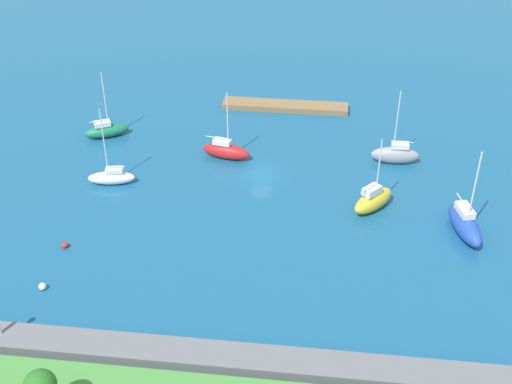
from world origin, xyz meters
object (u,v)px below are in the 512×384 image
Objects in this scene: mooring_buoy_white at (42,286)px; sailboat_red_far_north at (226,151)px; sailboat_green_near_pier at (106,130)px; mooring_buoy_red at (65,245)px; sailboat_blue_center_basin at (465,224)px; sailboat_white_inner_mooring at (112,177)px; pier_dock at (285,106)px; sailboat_gray_off_beacon at (395,154)px; sailboat_yellow_mid_basin at (373,200)px.

sailboat_red_far_north is at bearing -117.48° from mooring_buoy_white.
sailboat_green_near_pier reaches higher than mooring_buoy_red.
sailboat_blue_center_basin is 15.69× the size of mooring_buoy_red.
sailboat_white_inner_mooring is (13.04, 7.75, -0.17)m from sailboat_red_far_north.
sailboat_green_near_pier is at bearing 25.58° from pier_dock.
sailboat_blue_center_basin is 15.95m from sailboat_gray_off_beacon.
sailboat_gray_off_beacon is at bearing 25.78° from sailboat_yellow_mid_basin.
sailboat_green_near_pier is at bearing 111.40° from sailboat_yellow_mid_basin.
mooring_buoy_white is (36.22, 28.82, -0.88)m from sailboat_gray_off_beacon.
sailboat_gray_off_beacon is 1.08× the size of sailboat_red_far_north.
sailboat_gray_off_beacon reaches higher than sailboat_green_near_pier.
mooring_buoy_red is (-2.85, 24.50, -0.66)m from sailboat_green_near_pier.
mooring_buoy_white reaches higher than mooring_buoy_red.
sailboat_yellow_mid_basin is 35.05m from mooring_buoy_red.
sailboat_green_near_pier is (4.20, -11.53, 0.05)m from sailboat_white_inner_mooring.
pier_dock is 20.69m from sailboat_gray_off_beacon.
sailboat_green_near_pier is 24.67m from mooring_buoy_red.
mooring_buoy_red is (43.14, 7.65, -0.97)m from sailboat_blue_center_basin.
sailboat_red_far_north is 13.80× the size of mooring_buoy_red.
sailboat_yellow_mid_basin reaches higher than pier_dock.
mooring_buoy_white is (-0.11, 6.74, 0.04)m from mooring_buoy_red.
sailboat_white_inner_mooring reaches higher than mooring_buoy_red.
mooring_buoy_white is at bearing 160.11° from sailboat_yellow_mid_basin.
sailboat_green_near_pier is at bearing -83.37° from mooring_buoy_red.
sailboat_red_far_north is 30.96m from mooring_buoy_white.
sailboat_green_near_pier reaches higher than sailboat_yellow_mid_basin.
mooring_buoy_red is at bearing 59.72° from pier_dock.
sailboat_yellow_mid_basin is at bearing 116.36° from pier_dock.
sailboat_gray_off_beacon is 0.99× the size of sailboat_white_inner_mooring.
mooring_buoy_white is (14.29, 27.46, -0.74)m from sailboat_red_far_north.
sailboat_gray_off_beacon is 13.17× the size of mooring_buoy_white.
pier_dock is 1.97× the size of sailboat_green_near_pier.
sailboat_gray_off_beacon is (-15.38, 13.82, 0.85)m from pier_dock.
pier_dock is 41.56m from mooring_buoy_red.
sailboat_green_near_pier is at bearing -84.59° from mooring_buoy_white.
sailboat_gray_off_beacon is at bearing -148.72° from mooring_buoy_red.
pier_dock reaches higher than mooring_buoy_white.
sailboat_blue_center_basin reaches higher than sailboat_yellow_mid_basin.
mooring_buoy_white is (33.10, 17.90, -0.96)m from sailboat_yellow_mid_basin.
sailboat_gray_off_beacon reaches higher than mooring_buoy_white.
sailboat_red_far_north is (18.81, -9.57, -0.22)m from sailboat_yellow_mid_basin.
sailboat_white_inner_mooring reaches higher than mooring_buoy_white.
sailboat_gray_off_beacon is at bearing 14.89° from sailboat_red_far_north.
sailboat_blue_center_basin reaches higher than sailboat_gray_off_beacon.
sailboat_red_far_north is at bearing 104.76° from sailboat_yellow_mid_basin.
mooring_buoy_white is at bearing 76.99° from sailboat_white_inner_mooring.
pier_dock is at bearing 77.98° from sailboat_red_far_north.
sailboat_yellow_mid_basin is at bearing 167.34° from sailboat_white_inner_mooring.
sailboat_white_inner_mooring is (34.97, 9.11, -0.31)m from sailboat_gray_off_beacon.
pier_dock is 47.46m from mooring_buoy_white.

